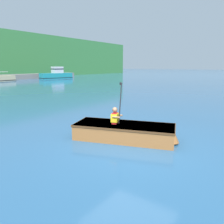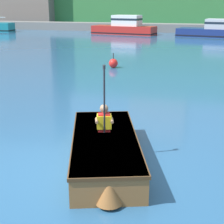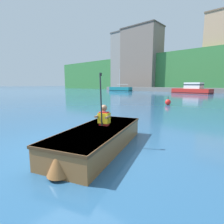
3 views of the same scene
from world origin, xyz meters
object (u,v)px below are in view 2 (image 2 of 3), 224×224
(person_paddler, at_px, (104,119))
(channel_buoy, at_px, (113,63))
(moored_boat_dock_west_inner, at_px, (125,27))
(rowboat_foreground, at_px, (105,149))
(moored_boat_dock_center_near, at_px, (221,30))

(person_paddler, bearing_deg, channel_buoy, 104.78)
(channel_buoy, bearing_deg, moored_boat_dock_west_inner, 102.42)
(rowboat_foreground, bearing_deg, moored_boat_dock_west_inner, 103.30)
(rowboat_foreground, height_order, channel_buoy, channel_buoy)
(moored_boat_dock_center_near, distance_m, person_paddler, 28.66)
(moored_boat_dock_center_near, bearing_deg, person_paddler, -95.34)
(moored_boat_dock_west_inner, relative_size, channel_buoy, 9.55)
(person_paddler, xyz_separation_m, channel_buoy, (-2.59, 9.82, -0.55))
(moored_boat_dock_west_inner, distance_m, rowboat_foreground, 30.30)
(moored_boat_dock_center_near, height_order, channel_buoy, moored_boat_dock_center_near)
(person_paddler, distance_m, channel_buoy, 10.17)
(moored_boat_dock_center_near, bearing_deg, rowboat_foreground, -95.04)
(moored_boat_dock_center_near, xyz_separation_m, rowboat_foreground, (-2.54, -28.88, -0.32))
(moored_boat_dock_west_inner, height_order, channel_buoy, moored_boat_dock_west_inner)
(rowboat_foreground, bearing_deg, moored_boat_dock_center_near, 84.96)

